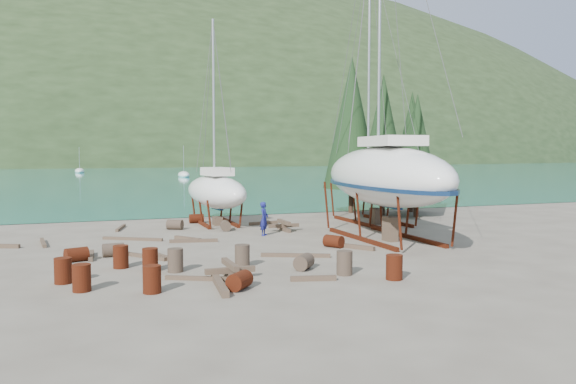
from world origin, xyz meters
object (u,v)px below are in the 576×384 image
object	(u,v)px
large_sailboat_near	(384,175)
worker	(264,219)
large_sailboat_far	(372,178)
small_sailboat_shore	(216,191)

from	to	relation	value
large_sailboat_near	worker	xyz separation A→B (m)	(-5.38, 3.35, -2.38)
large_sailboat_far	worker	bearing A→B (deg)	-147.40
large_sailboat_far	small_sailboat_shore	bearing A→B (deg)	177.46
small_sailboat_shore	worker	distance (m)	5.78
large_sailboat_far	small_sailboat_shore	xyz separation A→B (m)	(-9.42, 2.70, -0.75)
large_sailboat_near	worker	bearing A→B (deg)	154.47
large_sailboat_near	small_sailboat_shore	distance (m)	11.19
small_sailboat_shore	worker	bearing A→B (deg)	-83.35
large_sailboat_near	large_sailboat_far	bearing A→B (deg)	72.90
large_sailboat_far	worker	size ratio (longest dim) A/B	9.54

